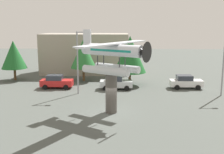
# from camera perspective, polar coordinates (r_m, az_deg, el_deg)

# --- Properties ---
(ground_plane) EXTENTS (140.00, 140.00, 0.00)m
(ground_plane) POSITION_cam_1_polar(r_m,az_deg,el_deg) (26.80, -0.16, -7.31)
(ground_plane) COLOR #4C514C
(display_pedestal) EXTENTS (1.10, 1.10, 3.86)m
(display_pedestal) POSITION_cam_1_polar(r_m,az_deg,el_deg) (26.26, -0.16, -3.30)
(display_pedestal) COLOR #4C4742
(display_pedestal) RESTS_ON ground
(floatplane_monument) EXTENTS (7.01, 9.43, 4.00)m
(floatplane_monument) POSITION_cam_1_polar(r_m,az_deg,el_deg) (25.55, 0.08, 4.52)
(floatplane_monument) COLOR silver
(floatplane_monument) RESTS_ON display_pedestal
(car_near_red) EXTENTS (4.20, 2.02, 1.76)m
(car_near_red) POSITION_cam_1_polar(r_m,az_deg,el_deg) (37.28, -11.43, -0.93)
(car_near_red) COLOR red
(car_near_red) RESTS_ON ground
(car_mid_silver) EXTENTS (4.20, 2.02, 1.76)m
(car_mid_silver) POSITION_cam_1_polar(r_m,az_deg,el_deg) (35.97, 0.78, -1.14)
(car_mid_silver) COLOR silver
(car_mid_silver) RESTS_ON ground
(car_far_white) EXTENTS (4.20, 2.02, 1.76)m
(car_far_white) POSITION_cam_1_polar(r_m,az_deg,el_deg) (37.69, 14.98, -0.96)
(car_far_white) COLOR white
(car_far_white) RESTS_ON ground
(streetlight_primary) EXTENTS (1.84, 0.28, 7.54)m
(streetlight_primary) POSITION_cam_1_polar(r_m,az_deg,el_deg) (33.31, -6.81, 3.96)
(streetlight_primary) COLOR gray
(streetlight_primary) RESTS_ON ground
(storefront_building) EXTENTS (14.66, 6.43, 6.76)m
(storefront_building) POSITION_cam_1_polar(r_m,az_deg,el_deg) (48.06, -5.54, 4.86)
(storefront_building) COLOR #9E9384
(storefront_building) RESTS_ON ground
(tree_west) EXTENTS (3.75, 3.75, 5.97)m
(tree_west) POSITION_cam_1_polar(r_m,az_deg,el_deg) (43.91, -19.65, 4.37)
(tree_west) COLOR brown
(tree_west) RESTS_ON ground
(tree_east) EXTENTS (3.78, 3.78, 6.18)m
(tree_east) POSITION_cam_1_polar(r_m,az_deg,el_deg) (40.98, -5.95, 4.79)
(tree_east) COLOR brown
(tree_east) RESTS_ON ground
(tree_center_back) EXTENTS (4.46, 4.46, 6.80)m
(tree_center_back) POSITION_cam_1_polar(r_m,az_deg,el_deg) (37.92, 3.73, 4.71)
(tree_center_back) COLOR brown
(tree_center_back) RESTS_ON ground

